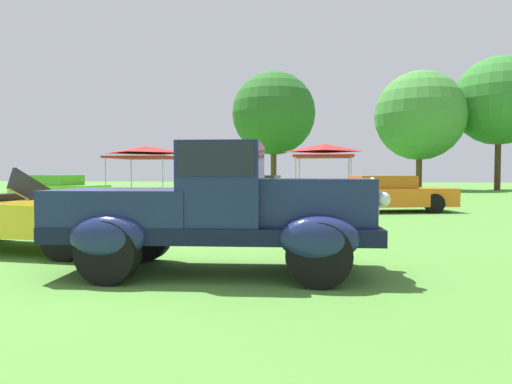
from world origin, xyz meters
The scene contains 11 objects.
ground_plane centered at (0.00, 0.00, 0.00)m, with size 120.00×120.00×0.00m, color #4C8433.
feature_pickup_truck centered at (0.80, -0.01, 0.86)m, with size 4.32×2.11×1.70m.
neighbor_convertible centered at (-2.84, 1.23, 0.58)m, with size 4.45×1.96×1.40m.
show_car_lime centered at (-9.10, 11.88, 0.60)m, with size 4.21×2.37×1.22m.
show_car_charcoal centered at (-0.47, 11.44, 0.60)m, with size 4.13×1.91×1.22m.
show_car_orange centered at (4.14, 10.08, 0.60)m, with size 4.63×2.82×1.22m.
canopy_tent_left_field centered at (-7.10, 16.45, 2.42)m, with size 3.26×3.26×2.71m.
canopy_tent_center_field centered at (1.96, 16.20, 2.42)m, with size 2.76×2.76×2.71m.
treeline_far_left centered at (-1.90, 28.15, 5.74)m, with size 6.20×6.20×8.85m.
treeline_mid_left centered at (9.00, 30.56, 5.66)m, with size 6.75×6.75×9.05m.
treeline_center centered at (14.90, 31.41, 6.77)m, with size 6.68×6.68×10.12m.
Camera 1 is at (2.24, -5.82, 1.31)m, focal length 31.98 mm.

